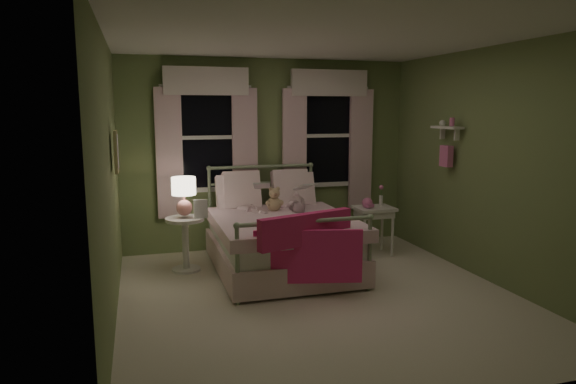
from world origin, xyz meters
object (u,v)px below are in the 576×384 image
object	(u,v)px
bed	(280,238)
table_lamp	(184,192)
child_right	(292,184)
teddy_bear	(274,201)
nightstand_right	(374,214)
nightstand_left	(185,237)
child_left	(249,189)

from	to	relation	value
bed	table_lamp	xyz separation A→B (m)	(-1.10, 0.24, 0.57)
child_right	table_lamp	bearing A→B (deg)	13.19
teddy_bear	nightstand_right	xyz separation A→B (m)	(1.35, -0.04, -0.24)
bed	teddy_bear	bearing A→B (deg)	90.00
teddy_bear	nightstand_left	distance (m)	1.16
table_lamp	nightstand_right	distance (m)	2.48
bed	nightstand_left	world-z (taller)	bed
child_left	child_right	xyz separation A→B (m)	(0.56, 0.00, 0.04)
bed	teddy_bear	world-z (taller)	bed
nightstand_left	teddy_bear	bearing A→B (deg)	0.96
bed	nightstand_left	distance (m)	1.13
child_left	nightstand_left	world-z (taller)	child_left
table_lamp	bed	bearing A→B (deg)	-12.50
child_left	nightstand_right	world-z (taller)	child_left
nightstand_left	nightstand_right	world-z (taller)	same
child_right	child_left	bearing A→B (deg)	5.90
bed	teddy_bear	distance (m)	0.49
teddy_bear	nightstand_left	bearing A→B (deg)	-179.04
nightstand_right	bed	bearing A→B (deg)	-170.58
nightstand_left	nightstand_right	bearing A→B (deg)	-0.49
bed	child_left	bearing A→B (deg)	123.60
child_right	nightstand_right	world-z (taller)	child_right
nightstand_left	nightstand_right	xyz separation A→B (m)	(2.45, -0.02, 0.13)
table_lamp	nightstand_right	xyz separation A→B (m)	(2.45, -0.02, -0.40)
child_left	table_lamp	distance (m)	0.84
teddy_bear	nightstand_right	bearing A→B (deg)	-1.67
child_left	nightstand_left	size ratio (longest dim) A/B	1.13
teddy_bear	table_lamp	distance (m)	1.11
bed	teddy_bear	xyz separation A→B (m)	(-0.00, 0.26, 0.41)
bed	child_left	distance (m)	0.75
bed	child_right	size ratio (longest dim) A/B	2.54
bed	table_lamp	size ratio (longest dim) A/B	4.43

